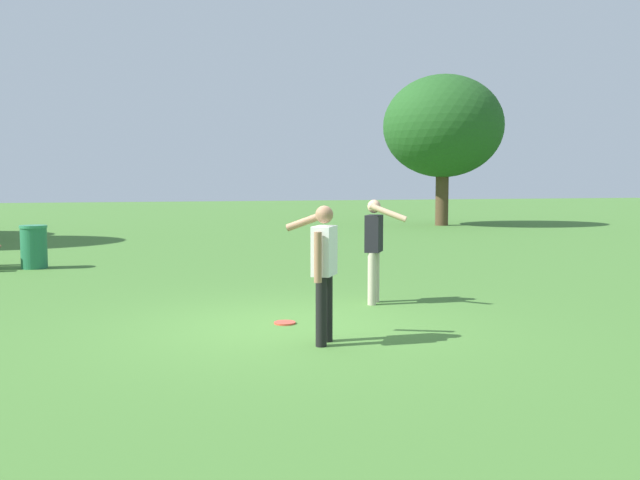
# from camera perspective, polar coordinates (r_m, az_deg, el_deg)

# --- Properties ---
(ground_plane) EXTENTS (120.00, 120.00, 0.00)m
(ground_plane) POSITION_cam_1_polar(r_m,az_deg,el_deg) (9.07, -2.32, -7.30)
(ground_plane) COLOR #447530
(person_thrower) EXTENTS (0.54, 0.83, 1.64)m
(person_thrower) POSITION_cam_1_polar(r_m,az_deg,el_deg) (10.68, 4.61, -0.25)
(person_thrower) COLOR #B7AD93
(person_thrower) RESTS_ON ground
(person_catcher) EXTENTS (0.54, 0.83, 1.64)m
(person_catcher) POSITION_cam_1_polar(r_m,az_deg,el_deg) (7.97, 0.27, -1.97)
(person_catcher) COLOR black
(person_catcher) RESTS_ON ground
(frisbee) EXTENTS (0.29, 0.29, 0.03)m
(frisbee) POSITION_cam_1_polar(r_m,az_deg,el_deg) (9.27, -2.97, -6.95)
(frisbee) COLOR #E04733
(frisbee) RESTS_ON ground
(trash_can_beside_table) EXTENTS (0.59, 0.59, 0.96)m
(trash_can_beside_table) POSITION_cam_1_polar(r_m,az_deg,el_deg) (16.36, -22.89, -0.52)
(trash_can_beside_table) COLOR #237047
(trash_can_beside_table) RESTS_ON ground
(tree_far_right) EXTENTS (5.25, 5.25, 6.59)m
(tree_far_right) POSITION_cam_1_polar(r_m,az_deg,el_deg) (30.64, 10.29, 9.34)
(tree_far_right) COLOR #4C3823
(tree_far_right) RESTS_ON ground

